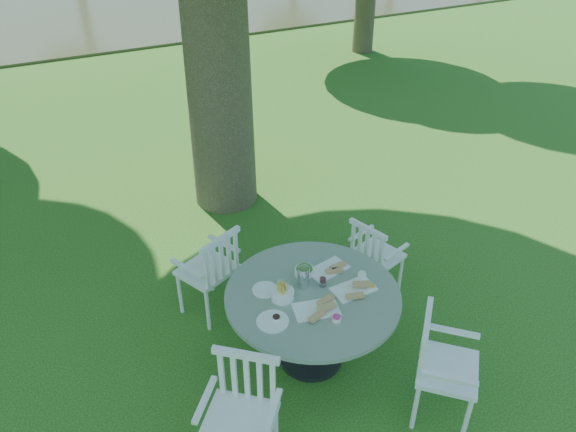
% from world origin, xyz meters
% --- Properties ---
extents(ground, '(140.00, 140.00, 0.00)m').
position_xyz_m(ground, '(0.00, 0.00, 0.00)').
color(ground, '#17440E').
rests_on(ground, ground).
extents(table, '(1.46, 1.46, 0.77)m').
position_xyz_m(table, '(-0.28, -0.82, 0.63)').
color(table, black).
rests_on(table, ground).
extents(chair_ne, '(0.52, 0.54, 0.87)m').
position_xyz_m(chair_ne, '(0.68, -0.30, 0.51)').
color(chair_ne, white).
rests_on(chair_ne, ground).
extents(chair_nw, '(0.63, 0.62, 0.96)m').
position_xyz_m(chair_nw, '(-0.82, 0.10, 0.56)').
color(chair_nw, white).
rests_on(chair_nw, ground).
extents(chair_sw, '(0.66, 0.66, 0.96)m').
position_xyz_m(chair_sw, '(-1.16, -1.44, 0.56)').
color(chair_sw, white).
rests_on(chair_sw, ground).
extents(chair_se, '(0.67, 0.67, 0.97)m').
position_xyz_m(chair_se, '(0.32, -1.72, 0.57)').
color(chair_se, white).
rests_on(chair_se, ground).
extents(tableware, '(1.08, 0.74, 0.20)m').
position_xyz_m(tableware, '(-0.32, -0.77, 0.80)').
color(tableware, white).
rests_on(tableware, table).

